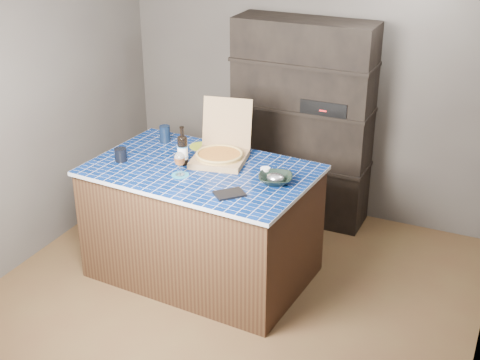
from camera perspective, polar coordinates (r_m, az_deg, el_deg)
The scene contains 14 objects.
room at distance 4.45m, azimuth -1.23°, elevation 3.02°, with size 3.50×3.50×3.50m.
shelving_unit at distance 5.89m, azimuth 5.35°, elevation 4.93°, with size 1.20×0.41×1.80m.
kitchen_island at distance 5.15m, azimuth -3.24°, elevation -3.61°, with size 1.72×1.16×0.90m.
pizza_box at distance 5.06m, azimuth -1.70°, elevation 2.30°, with size 0.47×0.54×0.42m.
mead_bottle at distance 4.99m, azimuth -4.92°, elevation 2.60°, with size 0.08×0.08×0.30m.
teal_trivet at distance 4.85m, azimuth -5.12°, elevation 0.42°, with size 0.13×0.13×0.01m, color teal.
wine_glass at distance 4.80m, azimuth -5.17°, elevation 1.76°, with size 0.08×0.08×0.18m.
tumbler at distance 5.13m, azimuth -10.14°, elevation 2.14°, with size 0.09×0.09×0.10m, color black.
dvd_case at distance 4.54m, azimuth -0.91°, elevation -1.19°, with size 0.14×0.20×0.02m, color black.
bowl at distance 4.71m, azimuth 3.04°, elevation 0.08°, with size 0.24×0.24×0.06m, color black.
foil_contents at distance 4.70m, azimuth 3.04°, elevation 0.20°, with size 0.13×0.11×0.06m, color #B6B7C2.
white_jar at distance 4.82m, azimuth 2.17°, elevation 0.72°, with size 0.07×0.07×0.06m, color white.
navy_cup at distance 5.45m, azimuth -6.43°, elevation 3.94°, with size 0.09×0.09×0.14m, color black.
green_trivet at distance 5.34m, azimuth -3.29°, elevation 2.88°, with size 0.20×0.20×0.01m, color #A4B526.
Camera 1 is at (1.81, -3.71, 2.91)m, focal length 50.00 mm.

